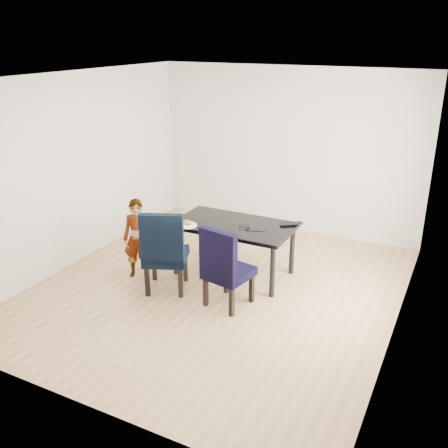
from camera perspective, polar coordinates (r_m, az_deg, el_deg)
The scene contains 14 objects.
floor at distance 6.67m, azimuth -0.78°, elevation -7.42°, with size 4.50×5.00×0.01m, color tan.
ceiling at distance 5.88m, azimuth -0.92°, elevation 16.45°, with size 4.50×5.00×0.01m, color white.
wall_back at distance 8.37m, azimuth 7.21°, elevation 8.31°, with size 4.50×0.01×2.70m, color white.
wall_front at distance 4.24m, azimuth -16.78°, elevation -5.49°, with size 4.50×0.01×2.70m, color white.
wall_left at distance 7.42m, azimuth -16.56°, elevation 5.95°, with size 0.01×5.00×2.70m, color silver.
wall_right at distance 5.53m, azimuth 20.37°, elevation 0.36°, with size 0.01×5.00×2.70m, color silver.
dining_table at distance 6.91m, azimuth 1.12°, elevation -2.87°, with size 1.60×0.90×0.75m, color black.
chair_left at distance 6.48m, azimuth -6.67°, elevation -2.88°, with size 0.54×0.56×1.12m, color black.
chair_right at distance 6.08m, azimuth 0.57°, elevation -4.79°, with size 0.50×0.52×1.05m, color black.
child at distance 6.87m, azimuth -9.81°, elevation -1.69°, with size 0.41×0.27×1.11m, color orange.
plate at distance 6.71m, azimuth -4.23°, elevation -0.14°, with size 0.26×0.26×0.01m, color white.
sandwich at distance 6.70m, azimuth -4.18°, elevation 0.19°, with size 0.15×0.07×0.06m, color #AC7A3D.
laptop at distance 6.82m, azimuth 7.58°, elevation 0.14°, with size 0.31×0.20×0.02m, color black.
cable_tangle at distance 6.56m, azimuth 2.30°, elevation -0.64°, with size 0.14×0.14×0.01m, color black.
Camera 1 is at (2.72, -5.19, 3.19)m, focal length 40.00 mm.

